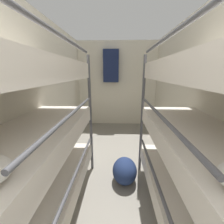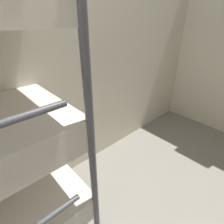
{
  "view_description": "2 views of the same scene",
  "coord_description": "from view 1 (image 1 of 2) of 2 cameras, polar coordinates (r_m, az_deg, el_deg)",
  "views": [
    {
      "loc": [
        0.03,
        0.22,
        1.59
      ],
      "look_at": [
        -0.07,
        2.71,
        0.93
      ],
      "focal_mm": 24.0,
      "sensor_mm": 36.0,
      "label": 1
    },
    {
      "loc": [
        0.25,
        2.01,
        1.55
      ],
      "look_at": [
        -0.69,
        2.88,
        0.86
      ],
      "focal_mm": 28.0,
      "sensor_mm": 36.0,
      "label": 2
    }
  ],
  "objects": [
    {
      "name": "wall_left",
      "position": [
        2.51,
        -26.76,
        5.09
      ],
      "size": [
        0.06,
        4.9,
        2.47
      ],
      "color": "beige",
      "rests_on": "ground_plane"
    },
    {
      "name": "wall_right",
      "position": [
        2.48,
        30.23,
        4.58
      ],
      "size": [
        0.06,
        4.9,
        2.47
      ],
      "color": "beige",
      "rests_on": "ground_plane"
    },
    {
      "name": "bunk_stack_right_near",
      "position": [
        1.57,
        31.1,
        -9.87
      ],
      "size": [
        0.78,
        1.92,
        1.87
      ],
      "color": "#4C4C51",
      "rests_on": "ground_plane"
    },
    {
      "name": "duffel_bag",
      "position": [
        2.39,
        4.83,
        -21.31
      ],
      "size": [
        0.36,
        0.46,
        0.36
      ],
      "color": "navy",
      "rests_on": "ground_plane"
    },
    {
      "name": "wall_back",
      "position": [
        4.6,
        1.99,
        10.38
      ],
      "size": [
        2.43,
        0.06,
        2.47
      ],
      "color": "beige",
      "rests_on": "ground_plane"
    },
    {
      "name": "hanging_coat",
      "position": [
        4.44,
        -0.4,
        17.12
      ],
      "size": [
        0.44,
        0.12,
        0.9
      ],
      "color": "#192347"
    },
    {
      "name": "bunk_stack_left_near",
      "position": [
        1.59,
        -28.49,
        -9.14
      ],
      "size": [
        0.78,
        1.92,
        1.87
      ],
      "color": "#4C4C51",
      "rests_on": "ground_plane"
    }
  ]
}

